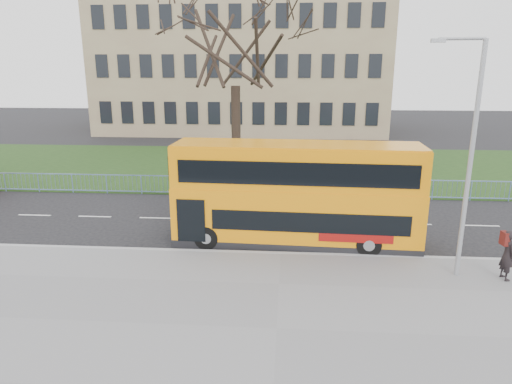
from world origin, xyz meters
TOP-DOWN VIEW (x-y plane):
  - ground at (0.00, 0.00)m, footprint 120.00×120.00m
  - pavement at (0.00, -6.75)m, footprint 80.00×10.50m
  - kerb at (0.00, -1.55)m, footprint 80.00×0.20m
  - grass_verge at (0.00, 14.30)m, footprint 80.00×15.40m
  - guard_railing at (0.00, 6.60)m, footprint 40.00×0.12m
  - bare_tree at (-3.00, 10.00)m, footprint 9.61×9.61m
  - civic_building at (-5.00, 35.00)m, footprint 30.00×15.00m
  - yellow_bus at (0.56, -0.23)m, footprint 9.72×2.72m
  - pedestrian at (7.48, -3.20)m, footprint 0.50×0.68m
  - street_lamp at (5.90, -2.99)m, footprint 1.63×0.36m

SIDE VIEW (x-z plane):
  - ground at x=0.00m, z-range 0.00..0.00m
  - grass_verge at x=0.00m, z-range 0.00..0.08m
  - pavement at x=0.00m, z-range 0.00..0.12m
  - kerb at x=0.00m, z-range 0.00..0.14m
  - guard_railing at x=0.00m, z-range 0.00..1.10m
  - pedestrian at x=7.48m, z-range 0.12..1.82m
  - yellow_bus at x=0.56m, z-range 0.15..4.18m
  - street_lamp at x=5.90m, z-range 0.49..8.17m
  - bare_tree at x=-3.00m, z-range 0.08..13.81m
  - civic_building at x=-5.00m, z-range 0.00..14.00m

